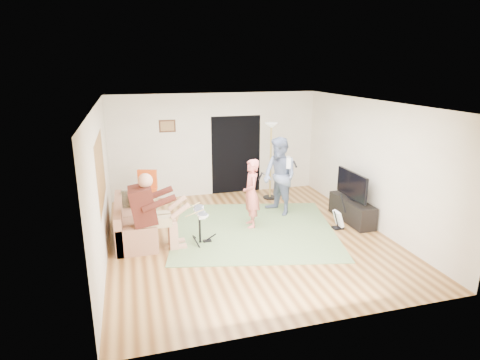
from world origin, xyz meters
The scene contains 19 objects.
floor centered at (0.00, 0.00, 0.00)m, with size 6.00×6.00×0.00m, color brown.
walls centered at (0.00, 0.00, 1.35)m, with size 5.50×6.00×2.70m, color silver, non-canonical shape.
ceiling centered at (0.00, 0.00, 2.70)m, with size 6.00×6.00×0.00m, color white.
window_blinds centered at (-2.74, 0.20, 1.55)m, with size 2.05×2.05×0.00m, color olive.
doorway centered at (0.55, 2.99, 1.05)m, with size 2.10×2.10×0.00m, color black.
picture_frame centered at (-1.25, 2.99, 1.90)m, with size 0.42×0.03×0.32m, color #3F2314.
area_rug centered at (0.22, 0.33, 0.01)m, with size 3.35×3.21×0.02m, color #607C4B.
sofa centered at (-2.28, 0.63, 0.25)m, with size 0.77×1.86×0.75m.
drummer centered at (-1.85, -0.02, 0.58)m, with size 0.97×0.54×1.50m.
drum_kit centered at (-1.00, -0.02, 0.31)m, with size 0.38×0.68×0.71m.
singer centered at (0.22, 0.53, 0.75)m, with size 0.55×0.36×1.50m, color #E76C64.
microphone centered at (0.42, 0.53, 1.12)m, with size 0.06×0.06×0.24m, color black, non-canonical shape.
guitarist centered at (1.09, 1.12, 0.91)m, with size 0.88×0.69×1.81m, color slate.
guitar_held centered at (1.29, 1.12, 1.23)m, with size 0.12×0.60×0.26m, color white, non-canonical shape.
guitar_spare centered at (1.99, -0.10, 0.23)m, with size 0.29×0.26×0.80m.
torchiere_lamp centered at (1.27, 2.24, 1.36)m, with size 0.36×0.36×1.99m.
dining_chair centered at (-1.93, 1.72, 0.38)m, with size 0.57×0.60×1.08m.
tv_cabinet centered at (2.50, 0.24, 0.25)m, with size 0.40×1.40×0.50m, color black.
television centered at (2.45, 0.24, 0.85)m, with size 0.06×1.15×0.58m, color black.
Camera 1 is at (-2.20, -7.23, 3.40)m, focal length 30.00 mm.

